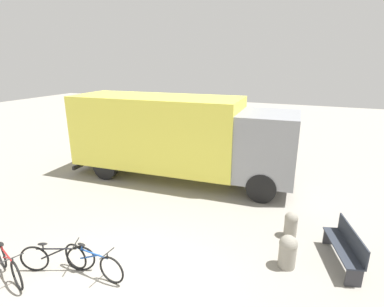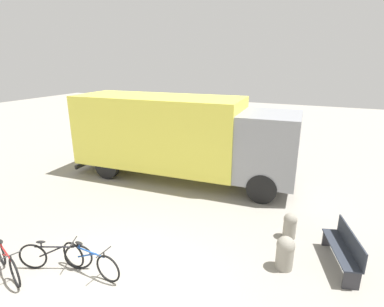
{
  "view_description": "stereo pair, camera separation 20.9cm",
  "coord_description": "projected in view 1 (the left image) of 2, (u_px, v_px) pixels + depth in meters",
  "views": [
    {
      "loc": [
        3.37,
        -4.07,
        4.6
      ],
      "look_at": [
        -0.13,
        4.34,
        1.75
      ],
      "focal_mm": 28.0,
      "sensor_mm": 36.0,
      "label": 1
    },
    {
      "loc": [
        3.56,
        -3.99,
        4.6
      ],
      "look_at": [
        -0.13,
        4.34,
        1.75
      ],
      "focal_mm": 28.0,
      "sensor_mm": 36.0,
      "label": 2
    }
  ],
  "objects": [
    {
      "name": "bicycle_middle",
      "position": [
        57.0,
        258.0,
        6.73
      ],
      "size": [
        1.57,
        0.73,
        0.73
      ],
      "rotation": [
        0.0,
        0.0,
        0.4
      ],
      "color": "black",
      "rests_on": "ground"
    },
    {
      "name": "park_bench",
      "position": [
        346.0,
        245.0,
        6.95
      ],
      "size": [
        0.84,
        1.7,
        0.89
      ],
      "rotation": [
        0.0,
        0.0,
        1.85
      ],
      "color": "#282D38",
      "rests_on": "ground"
    },
    {
      "name": "ground_plane",
      "position": [
        117.0,
        292.0,
        6.2
      ],
      "size": [
        60.0,
        60.0,
        0.0
      ],
      "primitive_type": "plane",
      "color": "gray"
    },
    {
      "name": "bicycle_far",
      "position": [
        93.0,
        262.0,
        6.59
      ],
      "size": [
        1.69,
        0.44,
        0.73
      ],
      "rotation": [
        0.0,
        0.0,
        -0.06
      ],
      "color": "black",
      "rests_on": "ground"
    },
    {
      "name": "bollard_far_bench",
      "position": [
        291.0,
        223.0,
        8.09
      ],
      "size": [
        0.36,
        0.36,
        0.71
      ],
      "color": "gray",
      "rests_on": "ground"
    },
    {
      "name": "bicycle_near",
      "position": [
        8.0,
        263.0,
        6.54
      ],
      "size": [
        1.6,
        0.69,
        0.73
      ],
      "rotation": [
        0.0,
        0.0,
        -0.36
      ],
      "color": "black",
      "rests_on": "ground"
    },
    {
      "name": "delivery_truck",
      "position": [
        177.0,
        134.0,
        11.72
      ],
      "size": [
        8.88,
        2.92,
        3.27
      ],
      "rotation": [
        0.0,
        0.0,
        0.05
      ],
      "color": "#EAE04C",
      "rests_on": "ground"
    },
    {
      "name": "bollard_near_bench",
      "position": [
        288.0,
        250.0,
        6.86
      ],
      "size": [
        0.41,
        0.41,
        0.81
      ],
      "color": "gray",
      "rests_on": "ground"
    }
  ]
}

